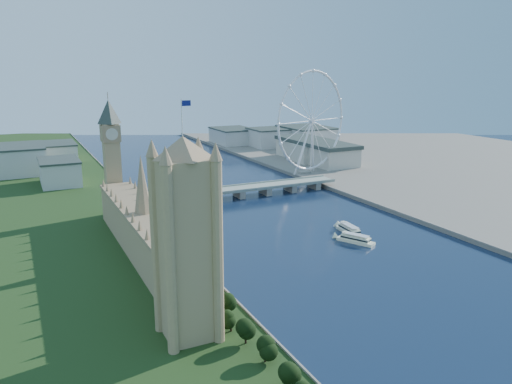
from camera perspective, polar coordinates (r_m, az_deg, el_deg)
ground at (r=282.43m, az=24.49°, el=-14.25°), size 2000.00×2000.00×0.00m
tree_row at (r=257.07m, az=-3.09°, el=-13.43°), size 7.89×183.89×20.67m
victoria_tower at (r=230.00m, az=-8.02°, el=-4.70°), size 28.16×28.16×112.00m
parliament_range at (r=348.57m, az=-12.61°, el=-4.68°), size 24.00×200.00×70.00m
big_ben at (r=441.45m, az=-16.25°, el=5.38°), size 20.02×20.02×110.00m
westminster_bridge at (r=509.99m, az=-1.95°, el=0.14°), size 220.00×22.00×9.50m
london_eye at (r=603.82m, az=6.39°, el=8.06°), size 113.60×39.12×124.30m
county_hall at (r=705.16m, az=6.80°, el=3.32°), size 54.00×144.00×35.00m
city_skyline at (r=760.52m, az=-7.25°, el=5.36°), size 505.00×280.00×32.00m
tour_boat_near at (r=385.88m, az=11.30°, el=-5.69°), size 21.74×32.05×7.05m
tour_boat_far at (r=406.87m, az=10.60°, el=-4.63°), size 10.87×32.89×7.17m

